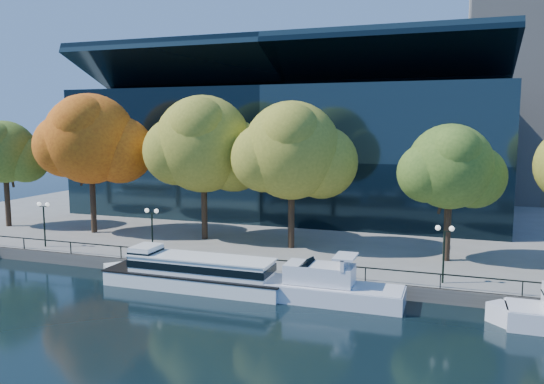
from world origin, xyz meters
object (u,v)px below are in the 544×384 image
at_px(tree_0, 5,153).
at_px(lamp_2, 444,241).
at_px(tour_boat, 191,271).
at_px(tree_4, 452,169).
at_px(lamp_1, 152,221).
at_px(cruiser_near, 320,286).
at_px(tree_1, 92,141).
at_px(lamp_0, 44,214).
at_px(tree_2, 205,146).
at_px(tree_3, 293,153).

height_order(tree_0, lamp_2, tree_0).
xyz_separation_m(tour_boat, tree_0, (-27.12, 10.23, 7.63)).
relative_size(tree_4, lamp_1, 2.72).
relative_size(tour_boat, cruiser_near, 1.33).
xyz_separation_m(tree_1, lamp_0, (-0.27, -6.69, -6.29)).
bearing_deg(lamp_0, tree_4, 10.72).
height_order(tree_2, tree_3, tree_2).
height_order(lamp_1, lamp_2, same).
relative_size(tree_3, lamp_0, 3.21).
xyz_separation_m(tour_boat, cruiser_near, (9.70, 0.12, -0.19)).
height_order(cruiser_near, lamp_2, lamp_2).
bearing_deg(tour_boat, tree_0, 159.32).
bearing_deg(tree_0, tree_2, 2.60).
bearing_deg(lamp_2, tree_4, 87.63).
bearing_deg(cruiser_near, lamp_2, 24.31).
distance_m(tree_1, tree_2, 11.99).
bearing_deg(tree_0, lamp_1, -16.88).
height_order(tree_3, tree_4, tree_3).
bearing_deg(tree_3, tree_2, 174.28).
height_order(tree_0, lamp_1, tree_0).
height_order(tree_4, lamp_2, tree_4).
bearing_deg(tree_3, tour_boat, -114.39).
bearing_deg(tree_1, tree_3, 0.13).
distance_m(cruiser_near, lamp_1, 15.79).
bearing_deg(tree_0, tree_4, -0.14).
distance_m(tour_boat, lamp_0, 17.05).
distance_m(tour_boat, tree_0, 29.97).
relative_size(tour_boat, tree_1, 1.08).
distance_m(tree_0, tree_3, 31.83).
relative_size(tour_boat, tree_2, 1.10).
xyz_separation_m(tree_1, tree_3, (20.86, 0.05, -0.81)).
relative_size(tree_0, lamp_1, 2.81).
xyz_separation_m(tree_3, lamp_2, (12.80, -6.73, -5.47)).
bearing_deg(lamp_2, tree_0, 171.60).
bearing_deg(tree_2, lamp_0, -148.02).
distance_m(cruiser_near, tree_0, 38.98).
distance_m(tour_boat, tree_3, 14.06).
xyz_separation_m(tree_3, lamp_1, (-10.11, -6.73, -5.47)).
distance_m(tree_2, lamp_0, 15.56).
relative_size(tree_1, lamp_0, 3.46).
relative_size(tree_2, lamp_1, 3.38).
distance_m(tree_2, lamp_1, 9.71).
relative_size(tree_1, lamp_2, 3.46).
bearing_deg(tree_2, tree_3, -5.72).
relative_size(cruiser_near, tree_3, 0.88).
relative_size(cruiser_near, tree_4, 1.04).
height_order(tour_boat, lamp_2, lamp_2).
bearing_deg(lamp_0, cruiser_near, -7.69).
bearing_deg(lamp_1, cruiser_near, -13.14).
bearing_deg(tree_2, tour_boat, -69.51).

